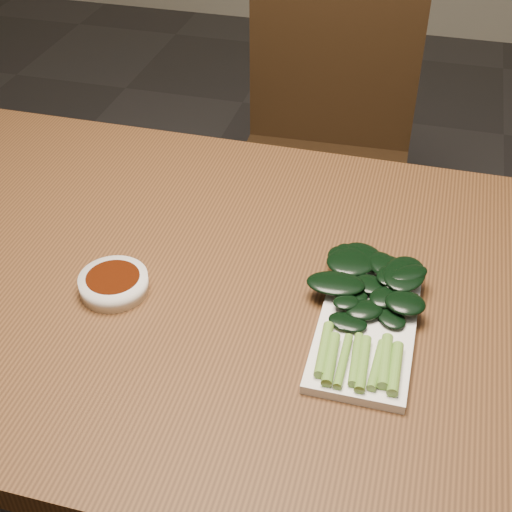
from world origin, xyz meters
name	(u,v)px	position (x,y,z in m)	size (l,w,h in m)	color
table	(230,316)	(0.00, 0.00, 0.68)	(1.40, 0.80, 0.75)	#4D2D16
chair_far	(323,151)	(-0.01, 0.85, 0.49)	(0.46, 0.46, 0.89)	black
sauce_bowl	(114,283)	(-0.15, -0.06, 0.76)	(0.10, 0.10, 0.03)	white
serving_plate	(367,324)	(0.21, -0.05, 0.76)	(0.13, 0.27, 0.01)	white
gai_lan	(368,293)	(0.20, 0.00, 0.78)	(0.17, 0.30, 0.03)	olive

